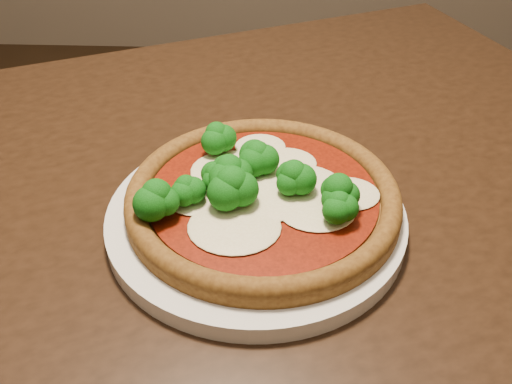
{
  "coord_description": "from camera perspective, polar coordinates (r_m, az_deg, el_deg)",
  "views": [
    {
      "loc": [
        0.18,
        -0.54,
        1.12
      ],
      "look_at": [
        0.17,
        -0.12,
        0.79
      ],
      "focal_mm": 40.0,
      "sensor_mm": 36.0,
      "label": 1
    }
  ],
  "objects": [
    {
      "name": "pizza",
      "position": [
        0.55,
        0.39,
        0.01
      ],
      "size": [
        0.27,
        0.27,
        0.06
      ],
      "rotation": [
        0.0,
        0.0,
        -0.05
      ],
      "color": "brown",
      "rests_on": "plate"
    },
    {
      "name": "plate",
      "position": [
        0.56,
        0.0,
        -2.5
      ],
      "size": [
        0.29,
        0.29,
        0.02
      ],
      "primitive_type": "cylinder",
      "color": "silver",
      "rests_on": "dining_table"
    },
    {
      "name": "dining_table",
      "position": [
        0.7,
        -4.02,
        -5.73
      ],
      "size": [
        1.28,
        1.11,
        0.75
      ],
      "rotation": [
        0.0,
        0.0,
        0.42
      ],
      "color": "black",
      "rests_on": "floor"
    }
  ]
}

